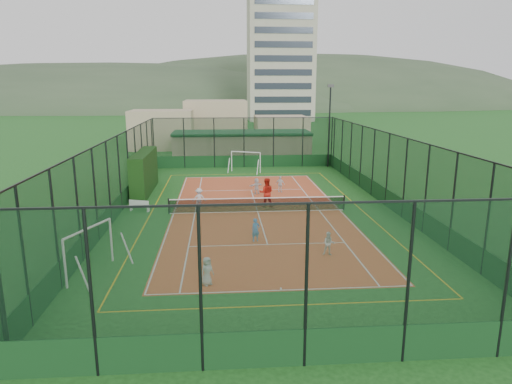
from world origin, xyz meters
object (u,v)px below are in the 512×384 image
futsal_goal_far (246,162)px  clubhouse (242,145)px  child_near_mid (256,230)px  white_bench (139,205)px  child_near_left (207,271)px  child_near_right (329,244)px  coach (266,193)px  apartment_tower (280,56)px  child_far_left (199,198)px  futsal_goal_near (90,251)px  child_far_right (280,184)px  child_far_back (256,186)px  floodlight_ne (329,126)px

futsal_goal_far → clubhouse: bearing=112.9°
futsal_goal_far → child_near_mid: 20.07m
white_bench → child_near_left: (4.78, -11.90, 0.22)m
child_near_right → coach: size_ratio=0.59×
child_near_right → coach: 9.58m
apartment_tower → coach: apartment_tower is taller
white_bench → child_far_left: bearing=24.7°
futsal_goal_near → child_far_right: 18.26m
futsal_goal_far → child_far_back: bearing=-65.4°
futsal_goal_far → child_near_right: (2.81, -22.39, -0.37)m
child_near_left → child_near_right: (5.84, 2.98, -0.02)m
clubhouse → apartment_tower: bearing=78.7°
futsal_goal_far → child_near_mid: size_ratio=2.41×
clubhouse → child_near_right: clubhouse is taller
apartment_tower → futsal_goal_far: (-11.98, -67.74, -14.03)m
clubhouse → apartment_tower: 62.64m
white_bench → child_far_left: 3.97m
futsal_goal_near → white_bench: bearing=20.3°
futsal_goal_far → child_near_left: bearing=-74.1°
child_near_right → floodlight_ne: bearing=86.0°
child_near_mid → coach: bearing=60.1°
white_bench → futsal_goal_near: (-0.38, -10.31, 0.64)m
child_far_right → child_far_back: child_far_right is taller
child_far_back → futsal_goal_near: bearing=30.9°
apartment_tower → child_near_mid: bearing=-98.2°
futsal_goal_near → child_far_right: size_ratio=2.54×
futsal_goal_near → child_far_right: futsal_goal_near is taller
futsal_goal_near → coach: bearing=-17.1°
apartment_tower → child_far_right: size_ratio=23.54×
futsal_goal_near → child_near_right: (11.01, 1.39, -0.44)m
floodlight_ne → white_bench: size_ratio=5.80×
futsal_goal_near → child_far_back: bearing=-7.8°
clubhouse → floodlight_ne: bearing=-32.1°
coach → child_far_right: bearing=-103.5°
white_bench → coach: 8.52m
child_far_right → coach: (-1.52, -4.29, 0.37)m
white_bench → futsal_goal_far: 15.58m
floodlight_ne → futsal_goal_near: 31.20m
white_bench → child_near_mid: child_near_mid is taller
clubhouse → child_near_mid: (-0.58, -27.80, -0.94)m
coach → apartment_tower: bearing=-91.9°
clubhouse → coach: bearing=-88.1°
child_far_left → floodlight_ne: bearing=-131.0°
floodlight_ne → clubhouse: bearing=147.9°
floodlight_ne → child_near_mid: (-9.18, -22.40, -3.49)m
child_far_right → floodlight_ne: bearing=-94.3°
child_near_mid → child_far_right: size_ratio=0.98×
apartment_tower → white_bench: 84.85m
child_far_left → child_far_right: 7.44m
futsal_goal_near → child_far_back: size_ratio=2.62×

